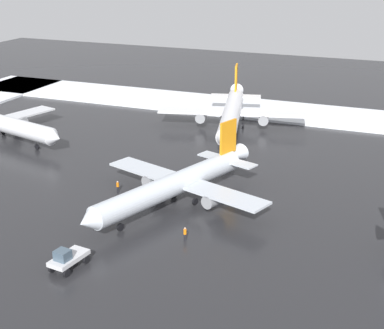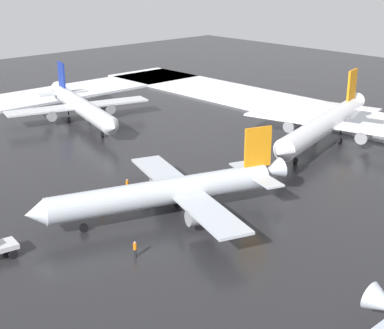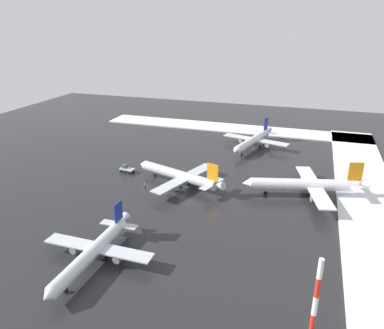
{
  "view_description": "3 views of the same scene",
  "coord_description": "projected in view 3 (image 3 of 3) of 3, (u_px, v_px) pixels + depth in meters",
  "views": [
    {
      "loc": [
        -26.53,
        67.2,
        32.25
      ],
      "look_at": [
        1.65,
        -2.44,
        4.56
      ],
      "focal_mm": 55.0,
      "sensor_mm": 36.0,
      "label": 1
    },
    {
      "loc": [
        -44.25,
        41.48,
        27.8
      ],
      "look_at": [
        4.26,
        -3.71,
        4.55
      ],
      "focal_mm": 55.0,
      "sensor_mm": 36.0,
      "label": 2
    },
    {
      "loc": [
        -91.86,
        -32.9,
        45.4
      ],
      "look_at": [
        6.55,
        -0.86,
        5.25
      ],
      "focal_mm": 35.0,
      "sensor_mm": 36.0,
      "label": 3
    }
  ],
  "objects": [
    {
      "name": "ground_plane",
      "position": [
        182.0,
        189.0,
        107.35
      ],
      "size": [
        240.0,
        240.0,
        0.0
      ],
      "primitive_type": "plane",
      "color": "#232326"
    },
    {
      "name": "snow_bank_far",
      "position": [
        372.0,
        214.0,
        92.83
      ],
      "size": [
        152.0,
        16.0,
        0.5
      ],
      "primitive_type": "cube",
      "color": "white",
      "rests_on": "ground_plane"
    },
    {
      "name": "snow_bank_right",
      "position": [
        232.0,
        128.0,
        166.66
      ],
      "size": [
        14.0,
        116.0,
        0.5
      ],
      "primitive_type": "cube",
      "color": "white",
      "rests_on": "ground_plane"
    },
    {
      "name": "pushback_tug",
      "position": [
        127.0,
        168.0,
        118.72
      ],
      "size": [
        2.8,
        4.84,
        2.5
      ],
      "rotation": [
        0.0,
        0.0,
        1.44
      ],
      "color": "silver",
      "rests_on": "ground_plane"
    },
    {
      "name": "airplane_parked_starboard",
      "position": [
        254.0,
        140.0,
        140.67
      ],
      "size": [
        30.83,
        25.88,
        9.28
      ],
      "rotation": [
        0.0,
        0.0,
        2.89
      ],
      "color": "silver",
      "rests_on": "ground_plane"
    },
    {
      "name": "ground_crew_mid_apron",
      "position": [
        175.0,
        172.0,
        117.17
      ],
      "size": [
        0.36,
        0.36,
        1.71
      ],
      "rotation": [
        0.0,
        0.0,
        4.36
      ],
      "color": "black",
      "rests_on": "ground_plane"
    },
    {
      "name": "airplane_parked_portside",
      "position": [
        93.0,
        251.0,
        73.63
      ],
      "size": [
        28.44,
        23.52,
        8.46
      ],
      "rotation": [
        0.0,
        0.0,
        3.13
      ],
      "color": "silver",
      "rests_on": "ground_plane"
    },
    {
      "name": "ground_crew_by_nose_gear",
      "position": [
        193.0,
        171.0,
        117.52
      ],
      "size": [
        0.36,
        0.36,
        1.71
      ],
      "rotation": [
        0.0,
        0.0,
        2.64
      ],
      "color": "black",
      "rests_on": "ground_plane"
    },
    {
      "name": "airplane_foreground_jet",
      "position": [
        306.0,
        185.0,
        102.03
      ],
      "size": [
        28.2,
        33.58,
        10.11
      ],
      "rotation": [
        0.0,
        0.0,
        1.83
      ],
      "color": "white",
      "rests_on": "ground_plane"
    },
    {
      "name": "airplane_far_rear",
      "position": [
        180.0,
        175.0,
        108.88
      ],
      "size": [
        25.48,
        30.21,
        9.23
      ],
      "rotation": [
        0.0,
        0.0,
        1.25
      ],
      "color": "silver",
      "rests_on": "ground_plane"
    },
    {
      "name": "antenna_mast",
      "position": [
        314.0,
        314.0,
        49.72
      ],
      "size": [
        0.7,
        0.7,
        17.6
      ],
      "color": "red",
      "rests_on": "ground_plane"
    },
    {
      "name": "ground_crew_beside_wing",
      "position": [
        145.0,
        185.0,
        107.64
      ],
      "size": [
        0.36,
        0.36,
        1.71
      ],
      "rotation": [
        0.0,
        0.0,
        1.39
      ],
      "color": "black",
      "rests_on": "ground_plane"
    }
  ]
}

